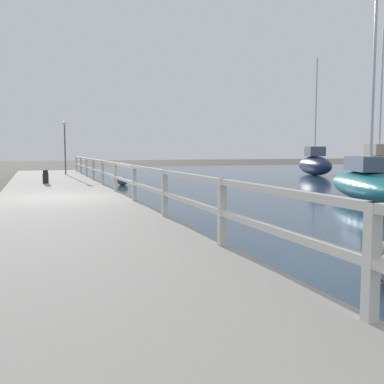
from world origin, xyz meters
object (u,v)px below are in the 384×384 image
mooring_bollard (46,176)px  dock_lamp (65,140)px  sailboat_navy (315,164)px  sailboat_teal (370,184)px  sailboat_orange (378,167)px

mooring_bollard → dock_lamp: (1.17, 6.64, 1.61)m
mooring_bollard → sailboat_navy: sailboat_navy is taller
sailboat_teal → mooring_bollard: bearing=162.9°
sailboat_orange → sailboat_navy: 6.94m
mooring_bollard → sailboat_teal: 12.06m
sailboat_navy → sailboat_orange: bearing=-81.7°
dock_lamp → sailboat_orange: bearing=-26.8°
sailboat_teal → sailboat_navy: size_ratio=0.83×
mooring_bollard → sailboat_teal: (9.56, -7.34, -0.01)m
mooring_bollard → dock_lamp: bearing=80.0°
mooring_bollard → sailboat_navy: (16.76, 6.15, 0.14)m
sailboat_teal → sailboat_orange: bearing=67.2°
dock_lamp → sailboat_teal: 16.39m
mooring_bollard → sailboat_orange: bearing=-2.6°
dock_lamp → sailboat_teal: sailboat_teal is taller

